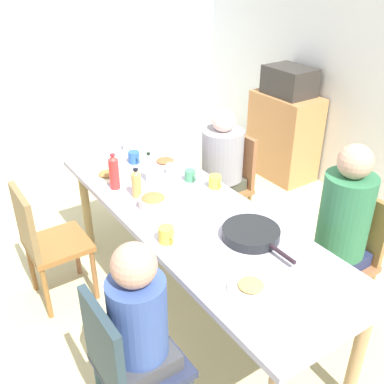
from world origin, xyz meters
The scene contains 26 objects.
ground_plane centered at (0.00, 0.00, 0.00)m, with size 6.76×6.76×0.00m, color #C1BB8B.
wall_left centered at (-2.88, 0.00, 1.30)m, with size 0.12×4.65×2.60m, color silver.
dining_table centered at (0.00, 0.00, 0.68)m, with size 2.43×0.81×0.76m.
chair_0 centered at (0.61, 0.78, 0.51)m, with size 0.40×0.40×0.90m.
person_0 centered at (0.61, 0.69, 0.76)m, with size 0.31×0.31×1.27m.
chair_1 centered at (-0.61, 0.78, 0.51)m, with size 0.40×0.40×0.90m.
person_1 centered at (-0.61, 0.69, 0.70)m, with size 0.34×0.34×1.14m.
chair_2 centered at (-0.61, -0.78, 0.51)m, with size 0.40×0.40×0.90m.
chair_3 centered at (0.61, -0.78, 0.51)m, with size 0.40×0.40×0.90m.
person_3 centered at (0.61, -0.69, 0.69)m, with size 0.30×0.30×1.16m.
plate_0 centered at (-0.71, 0.23, 0.78)m, with size 0.25×0.25×0.04m.
plate_1 centered at (0.75, -0.16, 0.78)m, with size 0.23×0.23×0.04m.
plate_2 centered at (-0.76, -0.23, 0.78)m, with size 0.23×0.23×0.04m.
bowl_0 centered at (-0.20, -0.17, 0.80)m, with size 0.19×0.19×0.09m.
serving_pan centered at (0.42, 0.13, 0.79)m, with size 0.51×0.33×0.06m.
cup_0 centered at (-0.37, 0.23, 0.80)m, with size 0.11×0.08×0.08m.
cup_1 centered at (0.18, -0.29, 0.81)m, with size 0.13×0.09×0.10m.
cup_2 centered at (-0.19, 0.32, 0.81)m, with size 0.12×0.09×0.09m.
cup_3 centered at (-0.54, 0.18, 0.80)m, with size 0.11×0.07×0.07m.
cup_4 centered at (-1.10, 0.11, 0.81)m, with size 0.11×0.07×0.10m.
cup_5 centered at (-0.86, 0.04, 0.81)m, with size 0.12×0.09×0.09m.
bottle_0 centered at (-0.52, -0.01, 0.87)m, with size 0.05×0.05×0.22m.
bottle_1 centered at (-0.38, -0.19, 0.86)m, with size 0.06×0.06×0.21m.
bottle_2 centered at (-0.57, -0.26, 0.88)m, with size 0.07×0.07×0.26m.
side_cabinet centered at (-1.17, 1.96, 0.45)m, with size 0.70×0.44×0.90m, color #B57A47.
microwave centered at (-1.17, 1.96, 1.04)m, with size 0.48×0.36×0.28m, color #302C28.
Camera 1 is at (1.98, -1.33, 2.24)m, focal length 41.78 mm.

